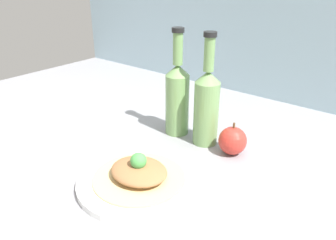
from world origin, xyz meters
The scene contains 6 objects.
ground_plane centered at (0.00, 0.00, -2.00)cm, with size 180.00×110.00×4.00cm, color gray.
plate centered at (5.63, -14.56, 0.94)cm, with size 26.80×26.80×1.78cm.
plated_food centered at (5.63, -14.56, 3.10)cm, with size 20.04×20.04×6.16cm.
cider_bottle_left centered at (-3.29, 10.33, 11.04)cm, with size 6.52×6.52×29.30cm.
cider_bottle_right centered at (6.20, 10.33, 11.04)cm, with size 6.52×6.52×29.30cm.
apple centered at (14.71, 9.75, 3.56)cm, with size 7.11×7.11×8.46cm.
Camera 1 is at (47.55, -56.34, 42.59)cm, focal length 35.00 mm.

